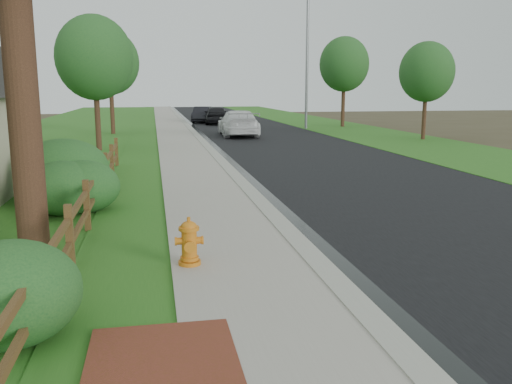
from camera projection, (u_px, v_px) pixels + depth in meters
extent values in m
plane|color=#3C3520|center=(338.00, 325.00, 6.82)|extent=(120.00, 120.00, 0.00)
cube|color=black|center=(244.00, 127.00, 41.42)|extent=(8.00, 90.00, 0.02)
cube|color=gray|center=(188.00, 127.00, 40.65)|extent=(0.40, 90.00, 0.12)
cube|color=black|center=(193.00, 127.00, 40.72)|extent=(0.50, 90.00, 0.00)
cube|color=#9D9488|center=(171.00, 127.00, 40.41)|extent=(2.20, 90.00, 0.10)
cube|color=#29601B|center=(145.00, 128.00, 40.07)|extent=(1.60, 90.00, 0.06)
cube|color=#29601B|center=(72.00, 129.00, 39.12)|extent=(9.00, 90.00, 0.04)
cube|color=#29601B|center=(330.00, 126.00, 42.68)|extent=(6.00, 90.00, 0.04)
cube|color=brown|center=(163.00, 379.00, 5.44)|extent=(1.60, 2.40, 0.11)
cube|color=#452E17|center=(40.00, 292.00, 6.44)|extent=(0.12, 0.12, 1.10)
cube|color=#452E17|center=(70.00, 238.00, 8.76)|extent=(0.12, 0.12, 1.10)
cube|color=#452E17|center=(87.00, 206.00, 11.07)|extent=(0.12, 0.12, 1.10)
cube|color=#452E17|center=(98.00, 186.00, 13.39)|extent=(0.12, 0.12, 1.10)
cube|color=#452E17|center=(106.00, 171.00, 15.70)|extent=(0.12, 0.12, 1.10)
cube|color=#452E17|center=(112.00, 161.00, 18.02)|extent=(0.12, 0.12, 1.10)
cube|color=#452E17|center=(116.00, 152.00, 20.34)|extent=(0.12, 0.12, 1.10)
cube|color=#452E17|center=(17.00, 346.00, 5.30)|extent=(0.08, 2.35, 0.10)
cube|color=#452E17|center=(13.00, 307.00, 5.23)|extent=(0.08, 2.35, 0.10)
cube|color=#452E17|center=(58.00, 267.00, 7.62)|extent=(0.08, 2.35, 0.10)
cube|color=#452E17|center=(56.00, 240.00, 7.54)|extent=(0.08, 2.35, 0.10)
cube|color=#452E17|center=(80.00, 226.00, 9.93)|extent=(0.08, 2.35, 0.10)
cube|color=#452E17|center=(78.00, 204.00, 9.86)|extent=(0.08, 2.35, 0.10)
cube|color=#452E17|center=(93.00, 200.00, 12.25)|extent=(0.08, 2.35, 0.10)
cube|color=#452E17|center=(92.00, 182.00, 12.17)|extent=(0.08, 2.35, 0.10)
cube|color=#452E17|center=(103.00, 182.00, 14.57)|extent=(0.08, 2.35, 0.10)
cube|color=#452E17|center=(102.00, 167.00, 14.49)|extent=(0.08, 2.35, 0.10)
cube|color=#452E17|center=(109.00, 169.00, 16.88)|extent=(0.08, 2.35, 0.10)
cube|color=#452E17|center=(109.00, 156.00, 16.80)|extent=(0.08, 2.35, 0.10)
cube|color=#452E17|center=(114.00, 159.00, 19.20)|extent=(0.08, 2.35, 0.10)
cube|color=#452E17|center=(114.00, 148.00, 19.12)|extent=(0.08, 2.35, 0.10)
cylinder|color=#352015|center=(23.00, 99.00, 8.89)|extent=(0.52, 0.52, 5.50)
cylinder|color=orange|center=(190.00, 262.00, 8.84)|extent=(0.37, 0.37, 0.06)
cylinder|color=orange|center=(189.00, 245.00, 8.78)|extent=(0.25, 0.25, 0.56)
cylinder|color=orange|center=(190.00, 258.00, 8.83)|extent=(0.30, 0.30, 0.05)
cylinder|color=orange|center=(189.00, 228.00, 8.73)|extent=(0.33, 0.33, 0.05)
ellipsoid|color=orange|center=(189.00, 227.00, 8.73)|extent=(0.27, 0.27, 0.20)
cylinder|color=orange|center=(189.00, 219.00, 8.70)|extent=(0.06, 0.06, 0.08)
cylinder|color=orange|center=(190.00, 246.00, 8.62)|extent=(0.16, 0.13, 0.16)
cylinder|color=orange|center=(178.00, 241.00, 8.74)|extent=(0.14, 0.13, 0.13)
cylinder|color=orange|center=(200.00, 240.00, 8.80)|extent=(0.14, 0.13, 0.13)
imported|color=silver|center=(238.00, 123.00, 33.30)|extent=(2.39, 5.49, 1.57)
imported|color=black|center=(216.00, 115.00, 44.34)|extent=(2.10, 4.53, 1.50)
imported|color=black|center=(203.00, 115.00, 46.48)|extent=(2.27, 4.28, 1.34)
cylinder|color=gray|center=(307.00, 61.00, 38.42)|extent=(0.19, 0.19, 9.60)
ellipsoid|color=brown|center=(91.00, 184.00, 14.52)|extent=(1.30, 1.04, 0.80)
ellipsoid|color=#1A491F|center=(9.00, 294.00, 6.21)|extent=(1.94, 1.94, 1.22)
ellipsoid|color=#1A491F|center=(64.00, 188.00, 12.59)|extent=(2.01, 2.01, 1.28)
ellipsoid|color=#1A491F|center=(83.00, 187.00, 12.84)|extent=(2.08, 2.08, 1.26)
ellipsoid|color=#1A491F|center=(63.00, 169.00, 14.31)|extent=(2.51, 2.51, 1.63)
cylinder|color=#352015|center=(97.00, 111.00, 25.21)|extent=(0.26, 0.26, 3.76)
ellipsoid|color=#1A491F|center=(94.00, 58.00, 24.75)|extent=(3.52, 3.52, 3.87)
cylinder|color=#352015|center=(424.00, 110.00, 30.77)|extent=(0.23, 0.23, 3.34)
ellipsoid|color=#1A491F|center=(427.00, 72.00, 30.36)|extent=(3.06, 3.06, 3.36)
cylinder|color=#352015|center=(112.00, 103.00, 34.42)|extent=(0.27, 0.27, 3.95)
ellipsoid|color=#1A491F|center=(110.00, 62.00, 33.94)|extent=(3.65, 3.65, 4.01)
cylinder|color=#352015|center=(343.00, 100.00, 40.96)|extent=(0.28, 0.28, 4.10)
ellipsoid|color=#1A491F|center=(344.00, 64.00, 40.46)|extent=(3.71, 3.71, 4.08)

